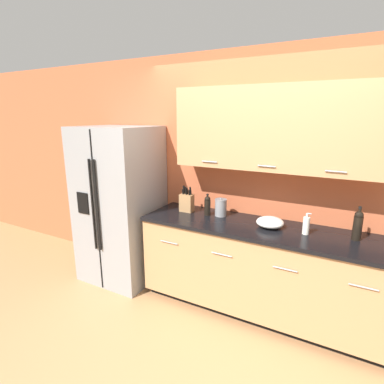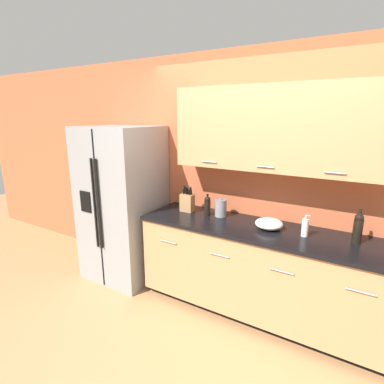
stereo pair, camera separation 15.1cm
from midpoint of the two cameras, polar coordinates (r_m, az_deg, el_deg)
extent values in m
plane|color=#B27F51|center=(2.87, 2.00, -28.54)|extent=(14.00, 14.00, 0.00)
cube|color=#BC5B38|center=(3.19, 10.96, 2.29)|extent=(10.00, 0.05, 2.60)
cube|color=tan|center=(2.90, 13.80, 11.64)|extent=(1.89, 0.32, 0.77)
cylinder|color=#99999E|center=(2.97, 1.86, 5.78)|extent=(0.16, 0.01, 0.01)
cylinder|color=#99999E|center=(2.77, 12.48, 4.82)|extent=(0.16, 0.01, 0.01)
cylinder|color=#99999E|center=(2.67, 24.26, 3.55)|extent=(0.16, 0.01, 0.01)
cube|color=black|center=(3.37, 11.32, -20.41)|extent=(2.35, 0.54, 0.09)
cube|color=tan|center=(3.11, 11.50, -14.04)|extent=(2.39, 0.62, 0.80)
cube|color=black|center=(2.92, 11.84, -6.92)|extent=(2.41, 0.64, 0.03)
cylinder|color=#99999E|center=(3.08, -5.83, -9.55)|extent=(0.20, 0.01, 0.01)
cylinder|color=#99999E|center=(2.82, 4.08, -11.81)|extent=(0.20, 0.01, 0.01)
cylinder|color=#99999E|center=(2.67, 15.71, -13.98)|extent=(0.20, 0.01, 0.01)
cylinder|color=#99999E|center=(2.63, 28.39, -15.69)|extent=(0.20, 0.01, 0.01)
cube|color=gray|center=(3.70, -14.66, -2.36)|extent=(0.86, 0.75, 1.84)
cube|color=black|center=(3.44, -18.94, -3.93)|extent=(0.01, 0.01, 1.80)
cylinder|color=black|center=(3.43, -19.63, -2.43)|extent=(0.02, 0.02, 1.01)
cylinder|color=black|center=(3.38, -18.83, -2.61)|extent=(0.02, 0.02, 1.01)
cube|color=black|center=(3.56, -21.22, -2.01)|extent=(0.16, 0.01, 0.24)
cube|color=#A87A4C|center=(3.29, -2.34, -2.11)|extent=(0.15, 0.09, 0.19)
cylinder|color=black|center=(3.28, -2.84, 0.42)|extent=(0.02, 0.04, 0.09)
cylinder|color=black|center=(3.26, -3.09, 0.04)|extent=(0.01, 0.03, 0.06)
cylinder|color=black|center=(3.26, -2.24, 0.16)|extent=(0.02, 0.03, 0.07)
cylinder|color=black|center=(3.24, -2.49, 0.22)|extent=(0.02, 0.04, 0.09)
cylinder|color=black|center=(3.24, -1.63, 0.22)|extent=(0.02, 0.04, 0.09)
cylinder|color=black|center=(3.22, -1.88, -0.10)|extent=(0.02, 0.03, 0.06)
cylinder|color=black|center=(2.87, 27.64, -6.16)|extent=(0.07, 0.07, 0.21)
sphere|color=black|center=(2.83, 27.91, -3.94)|extent=(0.07, 0.07, 0.07)
cylinder|color=black|center=(2.83, 27.97, -3.51)|extent=(0.02, 0.02, 0.07)
cylinder|color=black|center=(2.82, 28.07, -2.64)|extent=(0.03, 0.03, 0.02)
cylinder|color=silver|center=(2.84, 19.48, -6.07)|extent=(0.06, 0.06, 0.16)
cylinder|color=#B2B2B5|center=(2.80, 19.64, -4.22)|extent=(0.02, 0.02, 0.04)
cylinder|color=#B2B2B5|center=(2.80, 20.02, -3.92)|extent=(0.03, 0.01, 0.01)
cylinder|color=black|center=(3.17, 1.58, -3.01)|extent=(0.07, 0.07, 0.16)
sphere|color=black|center=(3.15, 1.59, -1.39)|extent=(0.06, 0.06, 0.06)
cylinder|color=black|center=(3.14, 1.59, -1.11)|extent=(0.02, 0.02, 0.06)
cylinder|color=black|center=(3.13, 1.60, -0.49)|extent=(0.02, 0.02, 0.01)
cylinder|color=gray|center=(3.16, 4.13, -3.07)|extent=(0.12, 0.12, 0.17)
cylinder|color=gray|center=(3.13, 4.16, -1.48)|extent=(0.13, 0.13, 0.01)
sphere|color=gray|center=(3.13, 4.17, -1.27)|extent=(0.02, 0.02, 0.02)
ellipsoid|color=white|center=(2.92, 13.21, -5.65)|extent=(0.26, 0.26, 0.10)
camera|label=1|loc=(0.08, -91.38, -0.35)|focal=28.00mm
camera|label=2|loc=(0.08, 88.62, 0.35)|focal=28.00mm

